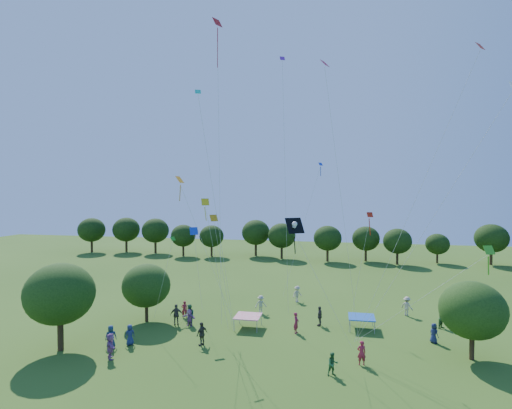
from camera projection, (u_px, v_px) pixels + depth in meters
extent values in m
cylinder|color=#422B19|center=(61.00, 336.00, 29.96)|extent=(0.44, 0.44, 2.12)
ellipsoid|color=#234313|center=(60.00, 294.00, 29.85)|extent=(5.08, 5.08, 4.57)
cylinder|color=#422B19|center=(147.00, 313.00, 36.57)|extent=(0.30, 0.30, 1.47)
ellipsoid|color=#234313|center=(146.00, 285.00, 36.48)|extent=(4.36, 4.36, 3.93)
cylinder|color=#422B19|center=(472.00, 348.00, 28.33)|extent=(0.34, 0.34, 1.63)
ellipsoid|color=#234313|center=(473.00, 310.00, 28.23)|extent=(4.50, 4.50, 4.05)
cylinder|color=#422B19|center=(92.00, 247.00, 77.83)|extent=(0.44, 0.44, 2.15)
ellipsoid|color=#1B340F|center=(92.00, 230.00, 77.71)|extent=(5.17, 5.17, 4.65)
cylinder|color=#422B19|center=(126.00, 246.00, 78.14)|extent=(0.45, 0.45, 2.17)
ellipsoid|color=#1B340F|center=(126.00, 229.00, 78.03)|extent=(5.22, 5.22, 4.70)
cylinder|color=#422B19|center=(155.00, 247.00, 76.56)|extent=(0.44, 0.44, 2.15)
ellipsoid|color=#1B340F|center=(155.00, 231.00, 76.44)|extent=(5.17, 5.17, 4.65)
cylinder|color=#422B19|center=(183.00, 251.00, 73.02)|extent=(0.38, 0.38, 1.87)
ellipsoid|color=#1B340F|center=(183.00, 236.00, 72.92)|extent=(4.48, 4.48, 4.03)
cylinder|color=#422B19|center=(212.00, 251.00, 72.58)|extent=(0.38, 0.38, 1.84)
ellipsoid|color=#1B340F|center=(212.00, 236.00, 72.48)|extent=(4.42, 4.42, 3.98)
cylinder|color=#422B19|center=(256.00, 250.00, 73.38)|extent=(0.44, 0.44, 2.14)
ellipsoid|color=#1B340F|center=(256.00, 232.00, 73.27)|extent=(5.14, 5.14, 4.63)
cylinder|color=#422B19|center=(282.00, 253.00, 70.24)|extent=(0.42, 0.42, 2.03)
ellipsoid|color=#1B340F|center=(282.00, 236.00, 70.13)|extent=(4.86, 4.86, 4.37)
cylinder|color=#422B19|center=(327.00, 256.00, 67.57)|extent=(0.40, 0.40, 1.96)
ellipsoid|color=#1B340F|center=(328.00, 238.00, 67.46)|extent=(4.71, 4.71, 4.24)
cylinder|color=#422B19|center=(366.00, 256.00, 67.80)|extent=(0.39, 0.39, 1.91)
ellipsoid|color=#1B340F|center=(366.00, 239.00, 67.70)|extent=(4.59, 4.59, 4.13)
cylinder|color=#422B19|center=(397.00, 259.00, 64.71)|extent=(0.39, 0.39, 1.89)
ellipsoid|color=#1B340F|center=(397.00, 241.00, 64.61)|extent=(4.54, 4.54, 4.08)
cylinder|color=#422B19|center=(437.00, 258.00, 65.88)|extent=(0.33, 0.33, 1.58)
ellipsoid|color=#1B340F|center=(437.00, 244.00, 65.80)|extent=(3.80, 3.80, 3.42)
cylinder|color=#422B19|center=(491.00, 258.00, 64.47)|extent=(0.44, 0.44, 2.13)
ellipsoid|color=#1B340F|center=(491.00, 238.00, 64.36)|extent=(5.12, 5.12, 4.61)
cube|color=#BC1634|center=(248.00, 316.00, 34.79)|extent=(2.20, 2.20, 0.08)
cylinder|color=#999999|center=(234.00, 325.00, 34.02)|extent=(0.05, 0.05, 1.10)
cylinder|color=#999999|center=(257.00, 326.00, 33.63)|extent=(0.05, 0.05, 1.10)
cylinder|color=#999999|center=(240.00, 317.00, 35.98)|extent=(0.05, 0.05, 1.10)
cylinder|color=#999999|center=(261.00, 319.00, 35.58)|extent=(0.05, 0.05, 1.10)
cube|color=#194EA6|center=(362.00, 317.00, 34.53)|extent=(2.20, 2.20, 0.08)
cylinder|color=#999999|center=(350.00, 326.00, 33.77)|extent=(0.05, 0.05, 1.10)
cylinder|color=#999999|center=(375.00, 327.00, 33.37)|extent=(0.05, 0.05, 1.10)
cylinder|color=#999999|center=(349.00, 318.00, 35.73)|extent=(0.05, 0.05, 1.10)
cylinder|color=#999999|center=(372.00, 320.00, 35.33)|extent=(0.05, 0.05, 1.10)
imported|color=navy|center=(130.00, 335.00, 30.97)|extent=(0.86, 0.86, 1.60)
imported|color=maroon|center=(296.00, 323.00, 33.56)|extent=(0.52, 0.71, 1.75)
imported|color=#296131|center=(333.00, 364.00, 25.86)|extent=(0.84, 0.66, 1.50)
imported|color=#B9AB94|center=(297.00, 294.00, 42.90)|extent=(1.16, 1.18, 1.75)
imported|color=#3C3730|center=(202.00, 334.00, 30.87)|extent=(0.91, 1.17, 1.82)
imported|color=#A964AC|center=(189.00, 318.00, 35.32)|extent=(1.49, 0.89, 1.51)
imported|color=#1B234F|center=(434.00, 333.00, 31.39)|extent=(0.78, 0.87, 1.56)
imported|color=maroon|center=(184.00, 309.00, 37.67)|extent=(0.68, 0.56, 1.59)
imported|color=#2B653E|center=(190.00, 315.00, 35.49)|extent=(1.03, 0.95, 1.86)
imported|color=#B9A894|center=(407.00, 306.00, 38.23)|extent=(1.26, 1.19, 1.84)
imported|color=#463B38|center=(320.00, 316.00, 35.37)|extent=(0.70, 1.11, 1.75)
imported|color=#9B5A9A|center=(110.00, 346.00, 28.42)|extent=(1.53, 1.74, 1.84)
imported|color=navy|center=(111.00, 337.00, 30.44)|extent=(0.96, 0.82, 1.72)
imported|color=maroon|center=(362.00, 353.00, 27.42)|extent=(0.72, 0.56, 1.69)
imported|color=#2C5825|center=(443.00, 318.00, 34.71)|extent=(0.92, 0.96, 1.75)
imported|color=#BAB495|center=(261.00, 304.00, 38.93)|extent=(1.27, 1.01, 1.77)
imported|color=#48413A|center=(176.00, 315.00, 35.55)|extent=(1.20, 0.82, 1.88)
cube|color=black|center=(295.00, 226.00, 26.62)|extent=(1.34, 1.19, 1.01)
cube|color=black|center=(295.00, 245.00, 26.72)|extent=(0.11, 0.27, 1.18)
sphere|color=white|center=(295.00, 224.00, 26.56)|extent=(0.37, 0.37, 0.37)
cylinder|color=white|center=(295.00, 228.00, 26.57)|extent=(0.26, 0.51, 0.33)
cylinder|color=white|center=(295.00, 228.00, 26.57)|extent=(0.26, 0.51, 0.33)
cylinder|color=beige|center=(324.00, 292.00, 26.70)|extent=(3.91, 0.66, 7.89)
cube|color=red|center=(217.00, 22.00, 31.82)|extent=(0.73, 0.90, 0.70)
cube|color=red|center=(218.00, 48.00, 31.94)|extent=(0.26, 0.63, 2.94)
cylinder|color=beige|center=(219.00, 176.00, 31.81)|extent=(0.53, 0.81, 23.81)
cube|color=#B90A29|center=(325.00, 63.00, 24.86)|extent=(0.61, 0.68, 0.42)
cylinder|color=beige|center=(343.00, 213.00, 26.39)|extent=(2.43, 2.97, 18.42)
cube|color=orange|center=(180.00, 180.00, 29.29)|extent=(0.50, 0.69, 0.50)
cube|color=orange|center=(180.00, 193.00, 29.37)|extent=(0.21, 0.25, 1.18)
cylinder|color=beige|center=(208.00, 258.00, 30.15)|extent=(3.70, 2.11, 11.26)
cube|color=orange|center=(214.00, 218.00, 31.21)|extent=(0.70, 0.66, 0.51)
cylinder|color=beige|center=(223.00, 275.00, 31.06)|extent=(1.60, 0.31, 8.31)
cube|color=#23941B|center=(173.00, 239.00, 31.44)|extent=(0.41, 0.44, 0.29)
cylinder|color=beige|center=(163.00, 281.00, 32.45)|extent=(2.34, 1.36, 6.77)
cube|color=#1433CA|center=(321.00, 164.00, 40.99)|extent=(0.49, 0.49, 0.32)
cube|color=#1433CA|center=(321.00, 171.00, 41.07)|extent=(0.07, 0.22, 0.95)
cylinder|color=beige|center=(302.00, 231.00, 40.65)|extent=(3.64, 1.94, 13.27)
cube|color=purple|center=(282.00, 58.00, 33.10)|extent=(0.47, 0.38, 0.36)
cylinder|color=beige|center=(285.00, 190.00, 33.97)|extent=(0.45, 1.10, 21.53)
cylinder|color=beige|center=(425.00, 231.00, 25.27)|extent=(8.21, 4.35, 16.36)
cube|color=#0DC5A0|center=(198.00, 92.00, 26.81)|extent=(0.46, 0.38, 0.32)
cylinder|color=beige|center=(217.00, 220.00, 28.69)|extent=(1.61, 3.55, 17.21)
cube|color=red|center=(370.00, 215.00, 29.70)|extent=(0.49, 0.38, 0.36)
cube|color=red|center=(370.00, 227.00, 29.78)|extent=(0.19, 0.28, 1.29)
cylinder|color=beige|center=(359.00, 275.00, 29.94)|extent=(1.52, 0.16, 8.74)
cube|color=#FC2A0D|center=(480.00, 46.00, 23.43)|extent=(0.63, 0.64, 0.46)
cylinder|color=beige|center=(411.00, 209.00, 25.84)|extent=(6.95, 2.82, 18.98)
cube|color=yellow|center=(205.00, 202.00, 30.00)|extent=(0.64, 0.53, 0.52)
cube|color=yellow|center=(205.00, 214.00, 30.08)|extent=(0.12, 0.25, 1.06)
cylinder|color=beige|center=(217.00, 268.00, 30.38)|extent=(1.60, 0.77, 9.62)
cube|color=green|center=(489.00, 250.00, 21.09)|extent=(0.58, 0.44, 0.44)
cube|color=green|center=(488.00, 266.00, 21.16)|extent=(0.16, 0.24, 1.03)
cylinder|color=beige|center=(413.00, 304.00, 24.75)|extent=(6.51, 5.90, 7.36)
cube|color=blue|center=(194.00, 231.00, 35.49)|extent=(0.78, 0.68, 0.65)
cylinder|color=beige|center=(198.00, 272.00, 35.72)|extent=(0.66, 0.36, 6.81)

